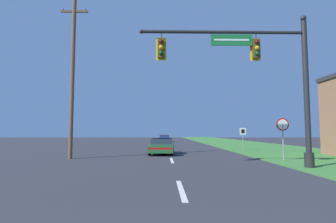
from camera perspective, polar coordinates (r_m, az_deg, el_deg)
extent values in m
cube|color=#428438|center=(33.79, 18.07, -7.13)|extent=(10.00, 110.00, 0.04)
cube|color=silver|center=(8.09, 2.92, -16.67)|extent=(0.16, 2.80, 0.01)
cube|color=silver|center=(15.99, 0.84, -10.61)|extent=(0.16, 2.80, 0.01)
cube|color=silver|center=(23.95, 0.16, -8.56)|extent=(0.16, 2.80, 0.01)
cube|color=silver|center=(31.93, -0.18, -7.54)|extent=(0.16, 2.80, 0.01)
cube|color=silver|center=(39.92, -0.38, -6.92)|extent=(0.16, 2.80, 0.01)
cylinder|color=#232326|center=(14.28, 28.39, -9.27)|extent=(0.44, 0.44, 0.70)
cylinder|color=#232326|center=(14.34, 27.91, 3.66)|extent=(0.26, 0.26, 7.15)
sphere|color=#232326|center=(15.28, 27.38, 17.58)|extent=(0.28, 0.28, 0.28)
cylinder|color=#232326|center=(13.64, 11.94, 16.54)|extent=(7.99, 0.16, 0.16)
sphere|color=#232326|center=(13.36, -5.79, 16.93)|extent=(0.21, 0.21, 0.21)
cube|color=#196B33|center=(13.60, 13.66, 14.87)|extent=(2.03, 0.06, 0.55)
cube|color=white|center=(13.57, 13.70, 14.92)|extent=(1.70, 0.01, 0.08)
cylinder|color=#4C4214|center=(13.26, -1.49, 16.28)|extent=(0.06, 0.06, 0.35)
cube|color=yellow|center=(13.17, -1.49, 13.42)|extent=(0.50, 0.03, 1.11)
cube|color=#4C4214|center=(13.04, -1.50, 13.60)|extent=(0.34, 0.24, 0.95)
sphere|color=#4C0F0C|center=(13.00, -1.50, 14.99)|extent=(0.22, 0.22, 0.22)
sphere|color=orange|center=(12.91, -1.50, 13.80)|extent=(0.22, 0.22, 0.22)
sphere|color=#0F3D19|center=(12.82, -1.50, 12.59)|extent=(0.22, 0.22, 0.22)
cylinder|color=#4C4214|center=(14.02, 18.56, 15.34)|extent=(0.06, 0.06, 0.35)
cube|color=yellow|center=(13.94, 18.44, 12.64)|extent=(0.50, 0.03, 1.11)
cube|color=#4C4214|center=(13.81, 18.63, 12.80)|extent=(0.34, 0.24, 0.95)
sphere|color=#4C0F0C|center=(13.78, 18.80, 14.09)|extent=(0.22, 0.22, 0.22)
sphere|color=orange|center=(13.69, 18.83, 12.96)|extent=(0.22, 0.22, 0.22)
sphere|color=#0F3D19|center=(13.61, 18.86, 11.82)|extent=(0.22, 0.22, 0.22)
cylinder|color=black|center=(21.98, 0.98, -8.11)|extent=(0.22, 0.64, 0.64)
cylinder|color=black|center=(22.07, -3.22, -8.09)|extent=(0.22, 0.64, 0.64)
cylinder|color=black|center=(19.08, 0.83, -8.66)|extent=(0.22, 0.64, 0.64)
cylinder|color=black|center=(19.18, -4.01, -8.63)|extent=(0.22, 0.64, 0.64)
cube|color=#235B2D|center=(20.55, -1.34, -7.86)|extent=(2.05, 4.40, 0.55)
cube|color=#283342|center=(20.63, -1.32, -6.50)|extent=(1.70, 1.90, 0.42)
cube|color=#235B2D|center=(20.63, -1.32, -6.00)|extent=(1.66, 1.86, 0.06)
cube|color=#B71414|center=(18.43, -1.72, -8.07)|extent=(1.68, 0.15, 0.14)
cylinder|color=black|center=(46.79, 0.17, -6.18)|extent=(0.22, 0.64, 0.64)
cylinder|color=black|center=(46.78, -1.80, -6.18)|extent=(0.22, 0.64, 0.64)
cylinder|color=black|center=(43.71, 0.27, -6.30)|extent=(0.22, 0.64, 0.64)
cylinder|color=black|center=(43.70, -1.84, -6.30)|extent=(0.22, 0.64, 0.64)
cube|color=#1E2D9E|center=(45.23, -0.80, -6.01)|extent=(1.82, 4.48, 0.55)
cube|color=#283342|center=(45.34, -0.80, -5.39)|extent=(1.60, 1.88, 0.42)
cube|color=#1E2D9E|center=(45.33, -0.80, -5.17)|extent=(1.57, 1.84, 0.06)
cube|color=#B71414|center=(43.02, -0.78, -6.01)|extent=(1.67, 0.06, 0.14)
cylinder|color=gray|center=(17.09, 23.77, -6.02)|extent=(0.07, 0.07, 2.20)
cylinder|color=red|center=(17.09, 23.66, -2.59)|extent=(0.76, 0.04, 0.76)
cylinder|color=white|center=(17.07, 23.70, -2.59)|extent=(0.61, 0.01, 0.61)
cylinder|color=gray|center=(24.29, 16.01, -5.89)|extent=(0.06, 0.06, 2.00)
cube|color=white|center=(24.28, 15.98, -4.17)|extent=(0.55, 0.04, 0.60)
cube|color=black|center=(24.26, 16.00, -4.17)|extent=(0.31, 0.01, 0.34)
cylinder|color=brown|center=(18.38, -20.08, 7.12)|extent=(0.26, 0.26, 10.65)
cube|color=brown|center=(19.73, -19.72, 19.81)|extent=(1.80, 0.12, 0.12)
cylinder|color=#333338|center=(20.02, -21.87, 19.89)|extent=(0.08, 0.08, 0.12)
cylinder|color=#333338|center=(19.57, -17.49, 20.36)|extent=(0.08, 0.08, 0.12)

